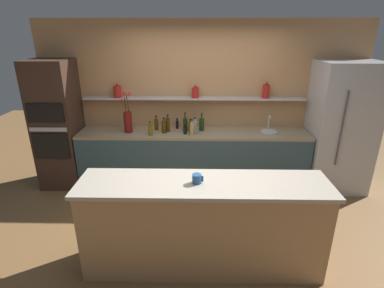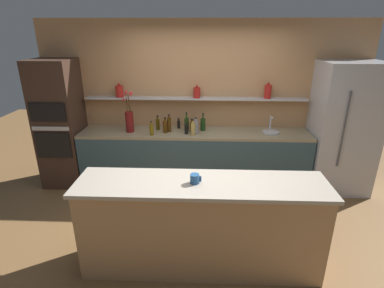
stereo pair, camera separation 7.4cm
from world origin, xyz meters
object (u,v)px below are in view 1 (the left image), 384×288
sink_fixture (269,130)px  coffee_mug (197,179)px  flower_vase (128,120)px  bottle_wine_0 (185,124)px  bottle_spirit_7 (195,127)px  bottle_oil_8 (190,127)px  refrigerator (340,128)px  bottle_oil_2 (156,124)px  bottle_spirit_9 (192,129)px  bottle_sauce_10 (177,124)px  bottle_sauce_5 (185,129)px  bottle_oil_6 (150,130)px  oven_tower (58,125)px  bottle_wine_4 (201,124)px  bottle_sauce_3 (186,125)px  bottle_spirit_1 (168,124)px  bottle_spirit_11 (164,127)px

sink_fixture → coffee_mug: sink_fixture is taller
flower_vase → bottle_wine_0: size_ratio=2.17×
bottle_spirit_7 → bottle_oil_8: 0.12m
refrigerator → bottle_oil_2: 2.88m
bottle_spirit_9 → bottle_sauce_10: 0.41m
bottle_sauce_5 → bottle_spirit_9: bottle_spirit_9 is taller
bottle_sauce_5 → bottle_oil_6: bearing=-172.2°
oven_tower → bottle_sauce_10: bearing=5.1°
bottle_wine_4 → bottle_spirit_7: size_ratio=1.13×
sink_fixture → bottle_wine_0: bottle_wine_0 is taller
bottle_wine_0 → bottle_sauce_3: bottle_wine_0 is taller
bottle_wine_0 → bottle_spirit_7: size_ratio=1.20×
oven_tower → bottle_wine_4: (2.28, 0.07, 0.01)m
bottle_spirit_7 → flower_vase: bearing=177.9°
refrigerator → bottle_spirit_7: (-2.26, -0.04, 0.02)m
bottle_oil_2 → bottle_spirit_9: 0.63m
bottle_sauce_3 → coffee_mug: 2.03m
bottle_oil_6 → coffee_mug: size_ratio=1.98×
bottle_spirit_7 → bottle_wine_0: bearing=144.7°
oven_tower → coffee_mug: 2.90m
oven_tower → bottle_sauce_5: bearing=-3.1°
bottle_oil_8 → bottle_spirit_7: bearing=-54.5°
bottle_spirit_9 → bottle_spirit_7: bearing=64.2°
oven_tower → bottle_spirit_1: oven_tower is taller
bottle_sauce_10 → bottle_wine_0: bearing=-45.5°
bottle_spirit_1 → bottle_spirit_11: 0.08m
bottle_sauce_10 → bottle_oil_8: bearing=-34.7°
bottle_spirit_7 → coffee_mug: bottle_spirit_7 is taller
bottle_oil_8 → coffee_mug: size_ratio=1.87×
oven_tower → bottle_oil_8: oven_tower is taller
bottle_spirit_9 → refrigerator: bearing=3.0°
refrigerator → bottle_wine_0: refrigerator is taller
bottle_sauce_5 → coffee_mug: size_ratio=1.60×
oven_tower → bottle_oil_8: (2.10, 0.02, -0.01)m
oven_tower → bottle_spirit_11: oven_tower is taller
bottle_sauce_10 → bottle_spirit_11: bearing=-130.4°
refrigerator → bottle_wine_4: (-2.15, 0.11, 0.02)m
bottle_oil_8 → coffee_mug: 1.89m
oven_tower → bottle_oil_8: size_ratio=9.71×
flower_vase → bottle_wine_0: bearing=4.3°
bottle_sauce_5 → bottle_spirit_11: bottle_spirit_11 is taller
bottle_oil_6 → bottle_spirit_7: size_ratio=0.87×
refrigerator → bottle_oil_8: bearing=178.7°
bottle_sauce_5 → bottle_spirit_7: bearing=12.2°
bottle_oil_6 → bottle_spirit_11: size_ratio=0.90×
sink_fixture → bottle_spirit_9: sink_fixture is taller
sink_fixture → bottle_spirit_1: 1.60m
bottle_spirit_11 → coffee_mug: bottle_spirit_11 is taller
oven_tower → bottle_sauce_5: oven_tower is taller
bottle_wine_4 → bottle_oil_6: bottle_wine_4 is taller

